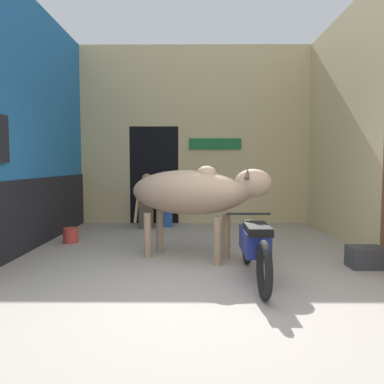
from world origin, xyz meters
The scene contains 10 objects.
ground_plane centered at (0.00, 0.00, 0.00)m, with size 30.00×30.00×0.00m, color #9E9389.
wall_left_shopfront centered at (-2.70, 2.40, 1.96)m, with size 0.25×4.82×4.05m.
wall_back_with_doorway centered at (-0.30, 5.06, 1.73)m, with size 5.23×0.93×4.05m.
wall_right_with_door centered at (2.70, 2.37, 2.00)m, with size 0.22×4.82×4.05m.
cow centered at (-0.03, 1.53, 0.96)m, with size 2.13×1.32×1.35m.
motorcycle_near centered at (0.70, 0.59, 0.41)m, with size 0.58×1.97×0.73m.
shopkeeper_seated centered at (-1.03, 4.19, 0.62)m, with size 0.43×0.34×1.16m.
plastic_stool centered at (-0.62, 4.34, 0.23)m, with size 0.37×0.37×0.43m.
crate centered at (2.25, 1.08, 0.14)m, with size 0.44×0.32×0.28m.
bucket centered at (-2.17, 2.63, 0.13)m, with size 0.26×0.26×0.26m.
Camera 1 is at (-0.01, -3.79, 1.36)m, focal length 35.00 mm.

